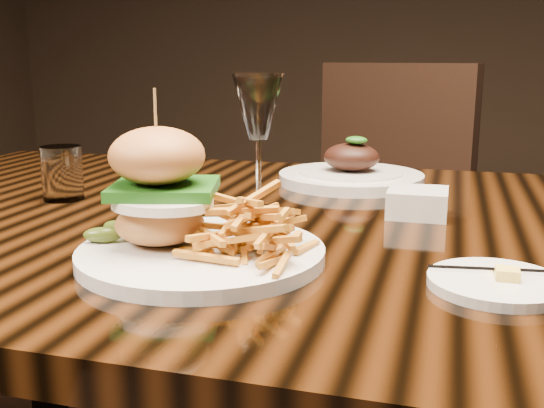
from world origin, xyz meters
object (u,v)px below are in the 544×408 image
(dining_table, at_px, (315,273))
(burger_plate, at_px, (196,217))
(chair_far, at_px, (373,216))
(far_dish, at_px, (351,174))
(wine_glass, at_px, (258,111))

(dining_table, distance_m, burger_plate, 0.26)
(burger_plate, height_order, chair_far, chair_far)
(far_dish, height_order, chair_far, chair_far)
(wine_glass, distance_m, far_dish, 0.29)
(far_dish, bearing_deg, chair_far, 92.93)
(burger_plate, relative_size, wine_glass, 1.38)
(wine_glass, xyz_separation_m, chair_far, (0.06, 0.87, -0.35))
(wine_glass, xyz_separation_m, far_dish, (0.09, 0.25, -0.13))
(wine_glass, bearing_deg, dining_table, -10.73)
(burger_plate, height_order, wine_glass, wine_glass)
(dining_table, relative_size, wine_glass, 8.27)
(burger_plate, relative_size, far_dish, 1.06)
(dining_table, xyz_separation_m, far_dish, (0.01, 0.26, 0.09))
(burger_plate, xyz_separation_m, wine_glass, (0.00, 0.23, 0.09))
(dining_table, relative_size, far_dish, 6.39)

